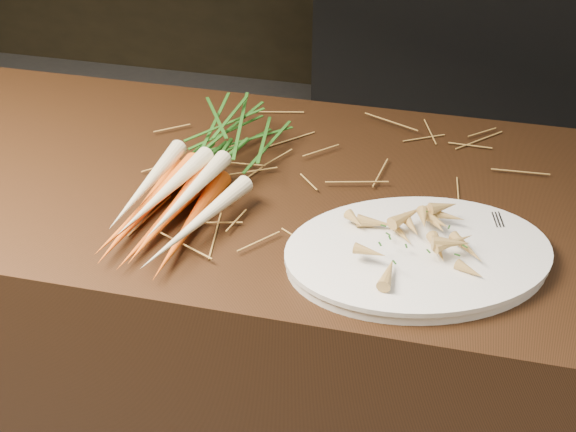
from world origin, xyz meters
name	(u,v)px	position (x,y,z in m)	size (l,w,h in m)	color
main_counter	(439,375)	(0.00, 0.30, 0.45)	(2.40, 0.70, 0.90)	black
back_counter	(537,51)	(0.30, 2.18, 0.42)	(1.82, 0.62, 0.84)	black
straw_bedding	(471,206)	(0.00, 0.30, 0.91)	(1.40, 0.60, 0.02)	olive
root_veg_bunch	(206,162)	(-0.49, 0.27, 0.95)	(0.24, 0.57, 0.10)	#D9511C
serving_platter	(418,257)	(-0.08, 0.13, 0.91)	(0.44, 0.29, 0.02)	white
roasted_veg_heap	(420,240)	(-0.08, 0.13, 0.95)	(0.21, 0.15, 0.05)	olive
serving_fork	(514,252)	(0.07, 0.16, 0.93)	(0.01, 0.16, 0.00)	silver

